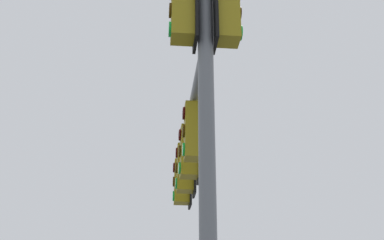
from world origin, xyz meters
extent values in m
cylinder|color=slate|center=(0.07, -0.62, 3.07)|extent=(0.20, 0.20, 6.14)
cylinder|color=slate|center=(-2.42, -1.43, 5.37)|extent=(5.03, 1.75, 0.14)
cube|color=olive|center=(0.16, -0.91, 5.92)|extent=(0.38, 0.38, 0.90)
cube|color=black|center=(0.11, -0.75, 5.92)|extent=(0.43, 0.17, 1.04)
cylinder|color=#3C2703|center=(0.21, -1.07, 5.92)|extent=(0.20, 0.09, 0.20)
cylinder|color=green|center=(0.21, -1.07, 5.62)|extent=(0.20, 0.09, 0.20)
cube|color=olive|center=(-0.02, -0.34, 5.92)|extent=(0.38, 0.38, 0.90)
cube|color=black|center=(0.03, -0.50, 5.92)|extent=(0.43, 0.17, 1.04)
cylinder|color=#3C2703|center=(-0.07, -0.18, 5.92)|extent=(0.20, 0.09, 0.20)
cylinder|color=green|center=(-0.07, -0.18, 5.62)|extent=(0.20, 0.09, 0.20)
cube|color=olive|center=(-1.35, -1.08, 4.82)|extent=(0.38, 0.38, 0.90)
cube|color=black|center=(-1.40, -0.92, 4.82)|extent=(0.43, 0.18, 1.04)
cylinder|color=#360503|center=(-1.29, -1.24, 5.12)|extent=(0.20, 0.09, 0.20)
cylinder|color=#3C2703|center=(-1.29, -1.24, 4.82)|extent=(0.20, 0.09, 0.20)
cylinder|color=green|center=(-1.29, -1.24, 4.52)|extent=(0.20, 0.09, 0.20)
cube|color=olive|center=(-2.19, -1.36, 4.82)|extent=(0.38, 0.38, 0.90)
cube|color=black|center=(-2.25, -1.20, 4.82)|extent=(0.43, 0.19, 1.04)
cylinder|color=#360503|center=(-2.13, -1.51, 5.12)|extent=(0.20, 0.10, 0.20)
cylinder|color=#3C2703|center=(-2.13, -1.51, 4.82)|extent=(0.20, 0.10, 0.20)
cylinder|color=green|center=(-2.13, -1.51, 4.52)|extent=(0.20, 0.10, 0.20)
cube|color=olive|center=(-3.04, -1.63, 4.82)|extent=(0.38, 0.38, 0.90)
cube|color=black|center=(-3.09, -1.47, 4.82)|extent=(0.43, 0.17, 1.04)
cylinder|color=#360503|center=(-2.99, -1.79, 5.12)|extent=(0.20, 0.09, 0.20)
cylinder|color=#3C2703|center=(-2.99, -1.79, 4.82)|extent=(0.20, 0.09, 0.20)
cylinder|color=green|center=(-2.99, -1.79, 4.52)|extent=(0.20, 0.09, 0.20)
cube|color=olive|center=(-3.88, -1.91, 4.82)|extent=(0.38, 0.38, 0.90)
cube|color=black|center=(-3.93, -1.75, 4.82)|extent=(0.43, 0.18, 1.04)
cylinder|color=#360503|center=(-3.83, -2.07, 5.12)|extent=(0.20, 0.09, 0.20)
cylinder|color=#3C2703|center=(-3.83, -2.07, 4.82)|extent=(0.20, 0.09, 0.20)
cylinder|color=green|center=(-3.83, -2.07, 4.52)|extent=(0.20, 0.09, 0.20)
camera|label=1|loc=(5.14, 0.34, 2.02)|focal=44.18mm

